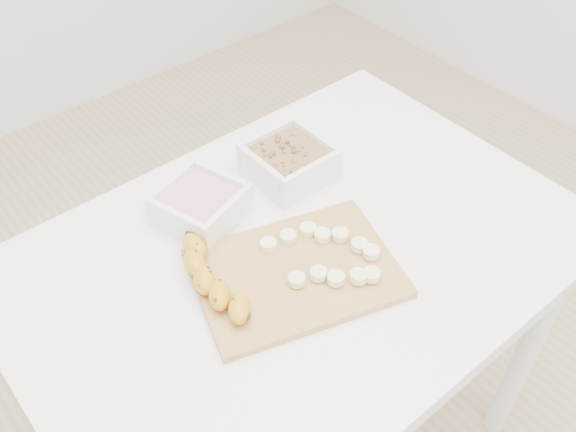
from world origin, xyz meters
TOP-DOWN VIEW (x-y plane):
  - table at (0.00, 0.00)m, footprint 1.00×0.70m
  - bowl_yogurt at (-0.09, 0.18)m, footprint 0.17×0.17m
  - bowl_granola at (0.12, 0.17)m, footprint 0.15×0.15m
  - cutting_board at (-0.04, -0.04)m, footprint 0.39×0.33m
  - banana at (-0.17, 0.02)m, footprint 0.12×0.21m
  - banana_slices at (0.02, -0.06)m, footprint 0.17×0.19m

SIDE VIEW (x-z plane):
  - table at x=0.00m, z-range 0.28..1.03m
  - cutting_board at x=-0.04m, z-range 0.75..0.76m
  - banana_slices at x=0.02m, z-range 0.77..0.78m
  - banana at x=-0.17m, z-range 0.77..0.80m
  - bowl_yogurt at x=-0.09m, z-range 0.75..0.82m
  - bowl_granola at x=0.12m, z-range 0.75..0.82m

